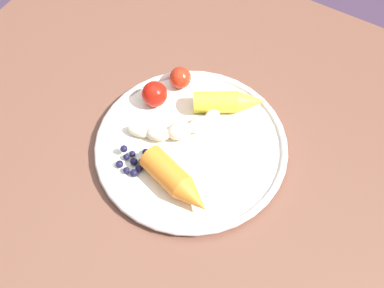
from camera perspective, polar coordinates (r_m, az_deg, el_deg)
name	(u,v)px	position (r m, az deg, el deg)	size (l,w,h in m)	color
ground_plane	(198,287)	(1.46, 0.66, -15.97)	(6.00, 6.00, 0.00)	#422F45
dining_table	(201,181)	(0.88, 1.06, -4.29)	(1.02, 0.84, 0.71)	brown
plate	(192,145)	(0.80, 0.00, -0.11)	(0.31, 0.31, 0.02)	white
banana	(178,128)	(0.80, -1.59, 1.86)	(0.12, 0.12, 0.03)	#F4E2C3
carrot_orange	(177,182)	(0.74, -1.74, -4.34)	(0.13, 0.07, 0.04)	orange
carrot_yellow	(230,102)	(0.83, 4.32, 4.81)	(0.12, 0.09, 0.04)	yellow
blueberry_pile	(136,161)	(0.78, -6.41, -1.98)	(0.06, 0.05, 0.02)	#191638
tomato_near	(155,94)	(0.83, -4.29, 5.70)	(0.04, 0.04, 0.04)	red
tomato_mid	(180,78)	(0.86, -1.34, 7.55)	(0.04, 0.04, 0.04)	red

